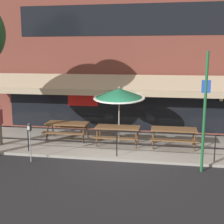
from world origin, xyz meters
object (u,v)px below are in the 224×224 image
Objects in this scene: picnic_table_right at (174,133)px; parking_meter_near at (30,131)px; picnic_table_centre at (118,130)px; street_sign_pole at (205,112)px; patio_umbrella_centre at (119,94)px; picnic_table_left at (67,126)px.

picnic_table_right is 5.59m from parking_meter_near.
picnic_table_centre is 1.00× the size of picnic_table_right.
street_sign_pole is at bearing 0.81° from parking_meter_near.
patio_umbrella_centre reaches higher than parking_meter_near.
patio_umbrella_centre is at bearing 140.48° from street_sign_pole.
picnic_table_left is 6.13m from street_sign_pole.
picnic_table_left is 0.46× the size of street_sign_pole.
parking_meter_near reaches higher than picnic_table_right.
picnic_table_right is 0.76× the size of patio_umbrella_centre.
patio_umbrella_centre is 0.61× the size of street_sign_pole.
picnic_table_centre and picnic_table_right have the same top height.
patio_umbrella_centre is 4.07m from street_sign_pole.
street_sign_pole is (5.93, 0.08, 0.86)m from parking_meter_near.
street_sign_pole reaches higher than patio_umbrella_centre.
picnic_table_centre is (2.27, -0.36, 0.00)m from picnic_table_left.
picnic_table_right is at bearing -8.51° from patio_umbrella_centre.
picnic_table_left is 0.76× the size of patio_umbrella_centre.
street_sign_pole is at bearing -68.85° from picnic_table_right.
picnic_table_centre is 0.76× the size of patio_umbrella_centre.
picnic_table_right is at bearing 24.79° from parking_meter_near.
picnic_table_left and picnic_table_centre have the same top height.
street_sign_pole is (0.87, -2.25, 1.30)m from picnic_table_right.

